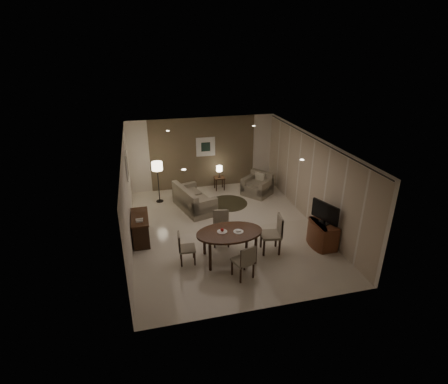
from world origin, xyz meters
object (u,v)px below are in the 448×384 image
object	(u,v)px
chair_right	(271,234)
sofa	(194,198)
floor_lamp	(158,182)
tv_cabinet	(323,234)
chair_far	(221,229)
console_desk	(141,228)
chair_near	(243,260)
dining_table	(229,245)
side_table	(219,183)
armchair	(257,184)
chair_left	(187,248)

from	to	relation	value
chair_right	sofa	bearing A→B (deg)	-144.00
chair_right	floor_lamp	distance (m)	4.74
tv_cabinet	chair_far	size ratio (longest dim) A/B	0.95
console_desk	sofa	world-z (taller)	sofa
chair_near	sofa	size ratio (longest dim) A/B	0.53
tv_cabinet	chair_right	size ratio (longest dim) A/B	0.86
dining_table	chair_near	size ratio (longest dim) A/B	1.86
floor_lamp	chair_near	bearing A→B (deg)	-71.33
sofa	console_desk	bearing A→B (deg)	115.05
tv_cabinet	sofa	xyz separation A→B (m)	(-3.08, 3.10, 0.06)
side_table	sofa	bearing A→B (deg)	-129.82
console_desk	chair_far	distance (m)	2.30
tv_cabinet	side_table	distance (m)	4.92
console_desk	armchair	world-z (taller)	armchair
armchair	sofa	bearing A→B (deg)	-115.31
dining_table	sofa	size ratio (longest dim) A/B	0.99
dining_table	side_table	xyz separation A→B (m)	(0.81, 4.56, -0.16)
chair_left	floor_lamp	world-z (taller)	floor_lamp
armchair	chair_near	bearing A→B (deg)	-62.58
chair_near	floor_lamp	distance (m)	5.07
chair_near	armchair	world-z (taller)	chair_near
chair_far	armchair	bearing A→B (deg)	65.93
armchair	side_table	distance (m)	1.49
tv_cabinet	chair_left	xyz separation A→B (m)	(-3.77, 0.09, 0.07)
console_desk	chair_left	distance (m)	1.80
armchair	side_table	world-z (taller)	armchair
chair_near	chair_far	xyz separation A→B (m)	(-0.15, 1.56, 0.02)
chair_near	chair_far	bearing A→B (deg)	-102.36
chair_left	floor_lamp	distance (m)	3.93
tv_cabinet	chair_near	xyz separation A→B (m)	(-2.56, -0.82, 0.11)
armchair	chair_right	bearing A→B (deg)	-53.23
chair_far	tv_cabinet	bearing A→B (deg)	-4.51
sofa	dining_table	bearing A→B (deg)	170.81
console_desk	floor_lamp	distance (m)	2.60
dining_table	side_table	size ratio (longest dim) A/B	3.48
sofa	side_table	xyz separation A→B (m)	(1.21, 1.45, -0.16)
tv_cabinet	armchair	xyz separation A→B (m)	(-0.64, 3.73, 0.06)
floor_lamp	side_table	bearing A→B (deg)	13.83
chair_left	armchair	xyz separation A→B (m)	(3.13, 3.64, -0.01)
chair_far	console_desk	bearing A→B (deg)	171.56
sofa	chair_far	bearing A→B (deg)	172.28
dining_table	chair_left	bearing A→B (deg)	174.51
tv_cabinet	sofa	bearing A→B (deg)	134.81
chair_far	side_table	xyz separation A→B (m)	(0.84, 3.81, -0.23)
chair_left	chair_right	bearing A→B (deg)	-87.43
floor_lamp	chair_right	bearing A→B (deg)	-55.85
chair_right	floor_lamp	xyz separation A→B (m)	(-2.66, 3.92, 0.21)
chair_far	armchair	distance (m)	3.64
chair_right	armchair	world-z (taller)	chair_right
chair_left	dining_table	bearing A→B (deg)	-92.22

